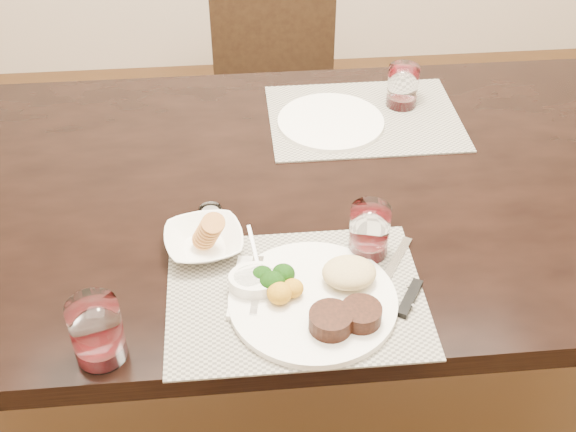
{
  "coord_description": "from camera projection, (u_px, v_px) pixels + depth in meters",
  "views": [
    {
      "loc": [
        -0.16,
        -1.24,
        1.68
      ],
      "look_at": [
        -0.06,
        -0.19,
        0.82
      ],
      "focal_mm": 45.0,
      "sensor_mm": 36.0,
      "label": 1
    }
  ],
  "objects": [
    {
      "name": "ground_plane",
      "position": [
        304.0,
        395.0,
        2.03
      ],
      "size": [
        4.5,
        4.5,
        0.0
      ],
      "primitive_type": "plane",
      "color": "#482C17",
      "rests_on": "ground"
    },
    {
      "name": "dining_table",
      "position": [
        309.0,
        212.0,
        1.61
      ],
      "size": [
        2.0,
        1.0,
        0.75
      ],
      "color": "black",
      "rests_on": "ground"
    },
    {
      "name": "chair_far",
      "position": [
        276.0,
        76.0,
        2.43
      ],
      "size": [
        0.42,
        0.42,
        0.9
      ],
      "color": "black",
      "rests_on": "ground"
    },
    {
      "name": "placemat_near",
      "position": [
        296.0,
        296.0,
        1.29
      ],
      "size": [
        0.46,
        0.34,
        0.0
      ],
      "primitive_type": "cube",
      "color": "gray",
      "rests_on": "dining_table"
    },
    {
      "name": "placemat_far",
      "position": [
        364.0,
        118.0,
        1.76
      ],
      "size": [
        0.46,
        0.34,
        0.0
      ],
      "primitive_type": "cube",
      "color": "gray",
      "rests_on": "dining_table"
    },
    {
      "name": "dinner_plate",
      "position": [
        321.0,
        297.0,
        1.26
      ],
      "size": [
        0.3,
        0.3,
        0.05
      ],
      "rotation": [
        0.0,
        0.0,
        0.3
      ],
      "color": "white",
      "rests_on": "placemat_near"
    },
    {
      "name": "napkin_fork",
      "position": [
        256.0,
        288.0,
        1.3
      ],
      "size": [
        0.11,
        0.17,
        0.02
      ],
      "rotation": [
        0.0,
        0.0,
        -0.18
      ],
      "color": "white",
      "rests_on": "placemat_near"
    },
    {
      "name": "steak_knife",
      "position": [
        407.0,
        288.0,
        1.3
      ],
      "size": [
        0.08,
        0.21,
        0.01
      ],
      "rotation": [
        0.0,
        0.0,
        -0.55
      ],
      "color": "white",
      "rests_on": "placemat_near"
    },
    {
      "name": "cracker_bowl",
      "position": [
        204.0,
        241.0,
        1.37
      ],
      "size": [
        0.17,
        0.17,
        0.07
      ],
      "rotation": [
        0.0,
        0.0,
        0.15
      ],
      "color": "white",
      "rests_on": "placemat_near"
    },
    {
      "name": "sauce_ramekin",
      "position": [
        256.0,
        282.0,
        1.29
      ],
      "size": [
        0.1,
        0.14,
        0.08
      ],
      "rotation": [
        0.0,
        0.0,
        0.2
      ],
      "color": "white",
      "rests_on": "placemat_near"
    },
    {
      "name": "wine_glass_near",
      "position": [
        369.0,
        233.0,
        1.35
      ],
      "size": [
        0.08,
        0.08,
        0.1
      ],
      "rotation": [
        0.0,
        0.0,
        0.29
      ],
      "color": "white",
      "rests_on": "placemat_near"
    },
    {
      "name": "far_plate",
      "position": [
        331.0,
        122.0,
        1.73
      ],
      "size": [
        0.25,
        0.25,
        0.01
      ],
      "primitive_type": "cylinder",
      "color": "white",
      "rests_on": "placemat_far"
    },
    {
      "name": "wine_glass_far",
      "position": [
        403.0,
        88.0,
        1.77
      ],
      "size": [
        0.08,
        0.08,
        0.1
      ],
      "rotation": [
        0.0,
        0.0,
        0.3
      ],
      "color": "white",
      "rests_on": "placemat_far"
    },
    {
      "name": "wine_glass_side",
      "position": [
        98.0,
        334.0,
        1.16
      ],
      "size": [
        0.08,
        0.08,
        0.12
      ],
      "rotation": [
        0.0,
        0.0,
        0.4
      ],
      "color": "white",
      "rests_on": "dining_table"
    },
    {
      "name": "salt_cellar",
      "position": [
        211.0,
        213.0,
        1.46
      ],
      "size": [
        0.05,
        0.05,
        0.02
      ],
      "rotation": [
        0.0,
        0.0,
        -0.4
      ],
      "color": "white",
      "rests_on": "dining_table"
    }
  ]
}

